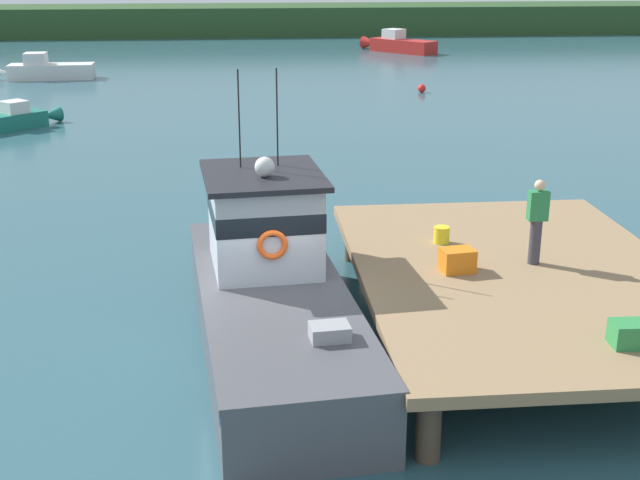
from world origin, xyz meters
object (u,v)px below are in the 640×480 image
object	(u,v)px
crate_stack_near_edge	(631,334)
moored_boat_outer_mooring	(9,120)
moored_boat_far_left	(398,44)
mooring_buoy_channel_marker	(422,88)
crate_single_by_cleat	(457,260)
main_fishing_boat	(270,288)
deckhand_by_the_boat	(537,220)
moored_boat_near_channel	(44,70)
bait_bucket	(442,235)

from	to	relation	value
crate_stack_near_edge	moored_boat_outer_mooring	xyz separation A→B (m)	(-15.04, 23.71, -1.00)
moored_boat_far_left	mooring_buoy_channel_marker	distance (m)	18.48
crate_single_by_cleat	mooring_buoy_channel_marker	bearing A→B (deg)	79.38
main_fishing_boat	mooring_buoy_channel_marker	size ratio (longest dim) A/B	24.08
moored_boat_outer_mooring	deckhand_by_the_boat	bearing A→B (deg)	-53.77
deckhand_by_the_boat	moored_boat_near_channel	distance (m)	38.36
deckhand_by_the_boat	mooring_buoy_channel_marker	bearing A→B (deg)	82.36
bait_bucket	moored_boat_near_channel	size ratio (longest dim) A/B	0.06
crate_stack_near_edge	mooring_buoy_channel_marker	size ratio (longest dim) A/B	1.46
deckhand_by_the_boat	moored_boat_outer_mooring	world-z (taller)	deckhand_by_the_boat
crate_stack_near_edge	bait_bucket	size ratio (longest dim) A/B	1.76
crate_single_by_cleat	mooring_buoy_channel_marker	distance (m)	28.80
main_fishing_boat	crate_stack_near_edge	bearing A→B (deg)	-31.80
main_fishing_boat	moored_boat_near_channel	world-z (taller)	main_fishing_boat
moored_boat_far_left	moored_boat_outer_mooring	world-z (taller)	moored_boat_far_left
main_fishing_boat	moored_boat_far_left	size ratio (longest dim) A/B	1.80
crate_stack_near_edge	moored_boat_far_left	xyz separation A→B (m)	(5.58, 49.94, -0.84)
main_fishing_boat	moored_boat_outer_mooring	world-z (taller)	main_fishing_boat
deckhand_by_the_boat	moored_boat_far_left	distance (m)	46.76
main_fishing_boat	crate_single_by_cleat	distance (m)	3.49
moored_boat_far_left	moored_boat_near_channel	bearing A→B (deg)	-152.23
bait_bucket	moored_boat_far_left	size ratio (longest dim) A/B	0.06
moored_boat_far_left	crate_stack_near_edge	bearing A→B (deg)	-96.38
main_fishing_boat	moored_boat_outer_mooring	bearing A→B (deg)	115.52
main_fishing_boat	crate_single_by_cleat	size ratio (longest dim) A/B	16.55
crate_single_by_cleat	deckhand_by_the_boat	distance (m)	1.70
main_fishing_boat	mooring_buoy_channel_marker	distance (m)	29.63
main_fishing_boat	deckhand_by_the_boat	world-z (taller)	main_fishing_boat
crate_stack_near_edge	moored_boat_far_left	size ratio (longest dim) A/B	0.11
moored_boat_near_channel	mooring_buoy_channel_marker	world-z (taller)	moored_boat_near_channel
main_fishing_boat	mooring_buoy_channel_marker	world-z (taller)	main_fishing_boat
crate_single_by_cleat	bait_bucket	world-z (taller)	crate_single_by_cleat
crate_single_by_cleat	main_fishing_boat	bearing A→B (deg)	-179.74
moored_boat_near_channel	mooring_buoy_channel_marker	size ratio (longest dim) A/B	14.13
moored_boat_far_left	moored_boat_outer_mooring	bearing A→B (deg)	-128.17
moored_boat_outer_mooring	mooring_buoy_channel_marker	bearing A→B (deg)	23.03
mooring_buoy_channel_marker	moored_boat_far_left	bearing A→B (deg)	83.45
crate_single_by_cleat	bait_bucket	xyz separation A→B (m)	(0.08, 1.61, -0.04)
bait_bucket	moored_boat_outer_mooring	bearing A→B (deg)	125.25
moored_boat_far_left	deckhand_by_the_boat	bearing A→B (deg)	-97.21
deckhand_by_the_boat	moored_boat_far_left	world-z (taller)	deckhand_by_the_boat
deckhand_by_the_boat	mooring_buoy_channel_marker	world-z (taller)	deckhand_by_the_boat
bait_bucket	moored_boat_outer_mooring	xyz separation A→B (m)	(-13.29, 18.80, -0.98)
deckhand_by_the_boat	mooring_buoy_channel_marker	distance (m)	28.32
crate_single_by_cleat	crate_stack_near_edge	bearing A→B (deg)	-61.00
bait_bucket	deckhand_by_the_boat	size ratio (longest dim) A/B	0.21
crate_single_by_cleat	bait_bucket	distance (m)	1.61
moored_boat_outer_mooring	mooring_buoy_channel_marker	distance (m)	20.12
crate_stack_near_edge	mooring_buoy_channel_marker	world-z (taller)	crate_stack_near_edge
crate_stack_near_edge	moored_boat_near_channel	distance (m)	41.70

